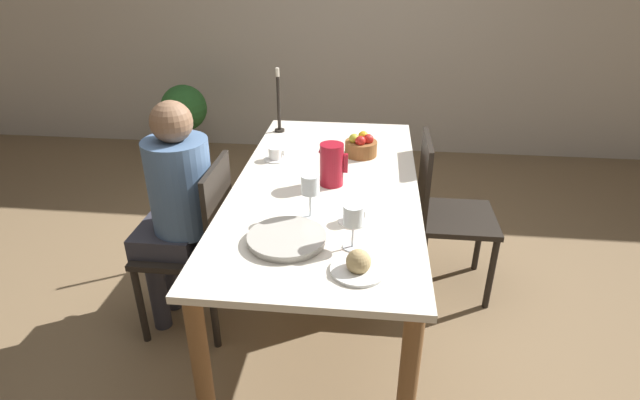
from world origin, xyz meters
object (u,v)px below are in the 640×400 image
at_px(fruit_bowl, 361,146).
at_px(potted_plant, 185,114).
at_px(wine_glass_water, 310,186).
at_px(wine_glass_juice, 353,217).
at_px(chair_person_side, 197,242).
at_px(serving_tray, 287,238).
at_px(teacup_near_person, 353,216).
at_px(chair_opposite, 444,211).
at_px(candlestick_tall, 279,107).
at_px(person_seated, 176,199).
at_px(red_pitcher, 332,164).
at_px(teacup_across, 276,155).
at_px(bread_plate, 358,265).

xyz_separation_m(fruit_bowl, potted_plant, (-1.59, 1.55, -0.36)).
relative_size(wine_glass_water, wine_glass_juice, 1.07).
relative_size(chair_person_side, serving_tray, 2.95).
bearing_deg(teacup_near_person, serving_tray, -143.63).
bearing_deg(wine_glass_juice, fruit_bowl, 90.12).
bearing_deg(chair_opposite, serving_tray, -40.13).
bearing_deg(potted_plant, fruit_bowl, -44.32).
height_order(serving_tray, candlestick_tall, candlestick_tall).
xyz_separation_m(wine_glass_water, serving_tray, (-0.07, -0.21, -0.13)).
relative_size(wine_glass_water, candlestick_tall, 0.50).
xyz_separation_m(person_seated, potted_plant, (-0.73, 2.05, -0.24)).
xyz_separation_m(wine_glass_water, fruit_bowl, (0.19, 0.71, -0.09)).
bearing_deg(red_pitcher, wine_glass_water, -100.13).
bearing_deg(wine_glass_water, chair_opposite, 44.72).
relative_size(candlestick_tall, potted_plant, 0.53).
distance_m(person_seated, teacup_across, 0.58).
distance_m(chair_opposite, teacup_across, 0.98).
xyz_separation_m(red_pitcher, serving_tray, (-0.12, -0.54, -0.09)).
bearing_deg(bread_plate, candlestick_tall, 110.78).
relative_size(red_pitcher, bread_plate, 1.02).
xyz_separation_m(red_pitcher, wine_glass_juice, (0.13, -0.55, 0.03)).
height_order(chair_opposite, red_pitcher, red_pitcher).
distance_m(chair_person_side, potted_plant, 2.22).
relative_size(red_pitcher, potted_plant, 0.28).
distance_m(wine_glass_water, bread_plate, 0.45).
xyz_separation_m(chair_person_side, wine_glass_water, (0.59, -0.20, 0.43)).
bearing_deg(fruit_bowl, person_seated, -149.81).
relative_size(chair_opposite, teacup_across, 7.43).
xyz_separation_m(serving_tray, candlestick_tall, (-0.26, 1.26, 0.14)).
relative_size(chair_person_side, teacup_across, 7.43).
bearing_deg(fruit_bowl, bread_plate, -88.39).
relative_size(chair_opposite, wine_glass_water, 4.73).
bearing_deg(teacup_across, bread_plate, -63.81).
relative_size(serving_tray, fruit_bowl, 1.77).
bearing_deg(person_seated, red_pitcher, -80.78).
bearing_deg(fruit_bowl, teacup_across, -165.97).
bearing_deg(person_seated, fruit_bowl, -59.81).
bearing_deg(teacup_near_person, fruit_bowl, 89.61).
relative_size(fruit_bowl, candlestick_tall, 0.45).
bearing_deg(red_pitcher, chair_person_side, -168.43).
bearing_deg(chair_person_side, fruit_bowl, -56.44).
bearing_deg(bread_plate, chair_opposite, 66.61).
bearing_deg(chair_opposite, teacup_near_person, -35.21).
bearing_deg(chair_person_side, teacup_near_person, -106.13).
height_order(red_pitcher, candlestick_tall, candlestick_tall).
relative_size(serving_tray, potted_plant, 0.42).
height_order(teacup_near_person, teacup_across, same).
bearing_deg(red_pitcher, bread_plate, -77.44).
height_order(wine_glass_water, potted_plant, wine_glass_water).
distance_m(person_seated, potted_plant, 2.19).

